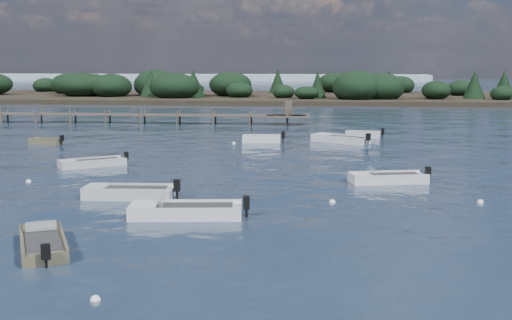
# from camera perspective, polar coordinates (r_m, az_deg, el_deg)

# --- Properties ---
(ground) EXTENTS (400.00, 400.00, 0.00)m
(ground) POSITION_cam_1_polar(r_m,az_deg,el_deg) (86.48, 0.60, 3.95)
(ground) COLOR #162234
(ground) RESTS_ON ground
(dinghy_near_olive) EXTENTS (3.38, 4.63, 1.15)m
(dinghy_near_olive) POSITION_cam_1_polar(r_m,az_deg,el_deg) (26.08, -18.42, -7.25)
(dinghy_near_olive) COLOR #696246
(dinghy_near_olive) RESTS_ON ground
(dinghy_mid_white_a) EXTENTS (5.64, 2.50, 1.30)m
(dinghy_mid_white_a) POSITION_cam_1_polar(r_m,az_deg,el_deg) (30.04, -6.29, -4.73)
(dinghy_mid_white_a) COLOR silver
(dinghy_mid_white_a) RESTS_ON ground
(tender_far_white) EXTENTS (3.82, 1.50, 1.30)m
(tender_far_white) POSITION_cam_1_polar(r_m,az_deg,el_deg) (57.61, 0.50, 1.76)
(tender_far_white) COLOR silver
(tender_far_white) RESTS_ON ground
(dinghy_mid_grey) EXTENTS (5.08, 1.95, 1.28)m
(dinghy_mid_grey) POSITION_cam_1_polar(r_m,az_deg,el_deg) (34.65, -11.23, -3.04)
(dinghy_mid_grey) COLOR #ADB2B4
(dinghy_mid_grey) RESTS_ON ground
(dinghy_mid_white_b) EXTENTS (4.99, 2.65, 1.21)m
(dinghy_mid_white_b) POSITION_cam_1_polar(r_m,az_deg,el_deg) (39.13, 11.62, -1.74)
(dinghy_mid_white_b) COLOR silver
(dinghy_mid_white_b) RESTS_ON ground
(tender_far_grey_b) EXTENTS (3.71, 1.77, 1.24)m
(tender_far_grey_b) POSITION_cam_1_polar(r_m,az_deg,el_deg) (62.05, 9.49, 2.13)
(tender_far_grey_b) COLOR #ADB2B4
(tender_far_grey_b) RESTS_ON ground
(dinghy_extra_b) EXTENTS (4.55, 3.82, 1.07)m
(dinghy_extra_b) POSITION_cam_1_polar(r_m,az_deg,el_deg) (45.70, -14.36, -0.37)
(dinghy_extra_b) COLOR #ADB2B4
(dinghy_extra_b) RESTS_ON ground
(tender_far_grey) EXTENTS (3.31, 1.79, 1.05)m
(tender_far_grey) POSITION_cam_1_polar(r_m,az_deg,el_deg) (59.52, -18.16, 1.52)
(tender_far_grey) COLOR #696246
(tender_far_grey) RESTS_ON ground
(dinghy_extra_a) EXTENTS (5.35, 4.46, 1.29)m
(dinghy_extra_a) POSITION_cam_1_polar(r_m,az_deg,el_deg) (58.14, 7.49, 1.74)
(dinghy_extra_a) COLOR silver
(dinghy_extra_a) RESTS_ON ground
(buoy_a) EXTENTS (0.32, 0.32, 0.32)m
(buoy_a) POSITION_cam_1_polar(r_m,az_deg,el_deg) (20.37, -14.08, -12.00)
(buoy_a) COLOR white
(buoy_a) RESTS_ON ground
(buoy_b) EXTENTS (0.32, 0.32, 0.32)m
(buoy_b) POSITION_cam_1_polar(r_m,az_deg,el_deg) (33.16, 6.81, -3.77)
(buoy_b) COLOR white
(buoy_b) RESTS_ON ground
(buoy_c) EXTENTS (0.32, 0.32, 0.32)m
(buoy_c) POSITION_cam_1_polar(r_m,az_deg,el_deg) (40.86, -19.56, -1.85)
(buoy_c) COLOR white
(buoy_c) RESTS_ON ground
(buoy_d) EXTENTS (0.32, 0.32, 0.32)m
(buoy_d) POSITION_cam_1_polar(r_m,az_deg,el_deg) (34.87, 19.32, -3.59)
(buoy_d) COLOR white
(buoy_d) RESTS_ON ground
(buoy_e) EXTENTS (0.32, 0.32, 0.32)m
(buoy_e) POSITION_cam_1_polar(r_m,az_deg,el_deg) (56.79, -1.98, 1.47)
(buoy_e) COLOR white
(buoy_e) RESTS_ON ground
(jetty) EXTENTS (64.50, 3.20, 3.40)m
(jetty) POSITION_cam_1_polar(r_m,az_deg,el_deg) (79.61, -15.99, 3.92)
(jetty) COLOR #4C4238
(jetty) RESTS_ON ground
(far_headland) EXTENTS (190.00, 40.00, 5.80)m
(far_headland) POSITION_cam_1_polar(r_m,az_deg,el_deg) (127.22, 13.53, 6.10)
(far_headland) COLOR black
(far_headland) RESTS_ON ground
(distant_haze) EXTENTS (280.00, 20.00, 2.40)m
(distant_haze) POSITION_cam_1_polar(r_m,az_deg,el_deg) (273.85, -15.46, 6.86)
(distant_haze) COLOR #97AABB
(distant_haze) RESTS_ON ground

